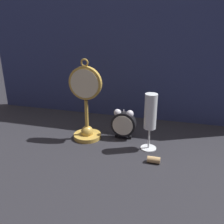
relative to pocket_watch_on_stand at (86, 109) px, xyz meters
The scene contains 6 objects.
ground_plane 0.17m from the pocket_watch_on_stand, 31.49° to the right, with size 4.00×4.00×0.00m, color #232328.
fabric_backdrop_drape 0.37m from the pocket_watch_on_stand, 70.17° to the left, with size 1.31×0.01×0.71m, color navy.
pocket_watch_on_stand is the anchor object (origin of this frame).
alarm_clock_twin_bell 0.15m from the pocket_watch_on_stand, 14.24° to the left, with size 0.10×0.03×0.12m.
champagne_flute 0.25m from the pocket_watch_on_stand, ahead, with size 0.06×0.06×0.21m.
wine_cork 0.32m from the pocket_watch_on_stand, 22.47° to the right, with size 0.02×0.02×0.04m, color tan.
Camera 1 is at (0.23, -0.78, 0.45)m, focal length 40.00 mm.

